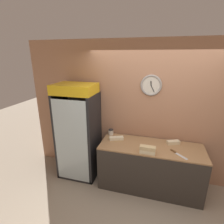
% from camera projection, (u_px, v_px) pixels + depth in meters
% --- Properties ---
extents(wall_back, '(5.20, 0.10, 2.70)m').
position_uv_depth(wall_back, '(154.00, 113.00, 3.33)').
color(wall_back, '#AD7A5B').
rests_on(wall_back, ground_plane).
extents(prep_counter, '(1.83, 0.68, 0.86)m').
position_uv_depth(prep_counter, '(150.00, 166.00, 3.26)').
color(prep_counter, '#332D28').
rests_on(prep_counter, ground_plane).
extents(beverage_cooler, '(0.76, 0.64, 1.91)m').
position_uv_depth(beverage_cooler, '(79.00, 126.00, 3.50)').
color(beverage_cooler, black).
rests_on(beverage_cooler, ground_plane).
extents(sandwich_stack_bottom, '(0.26, 0.10, 0.06)m').
position_uv_depth(sandwich_stack_bottom, '(147.00, 151.00, 2.89)').
color(sandwich_stack_bottom, beige).
rests_on(sandwich_stack_bottom, prep_counter).
extents(sandwich_stack_middle, '(0.26, 0.11, 0.06)m').
position_uv_depth(sandwich_stack_middle, '(148.00, 148.00, 2.87)').
color(sandwich_stack_middle, tan).
rests_on(sandwich_stack_middle, sandwich_stack_bottom).
extents(sandwich_flat_left, '(0.25, 0.18, 0.06)m').
position_uv_depth(sandwich_flat_left, '(173.00, 142.00, 3.20)').
color(sandwich_flat_left, beige).
rests_on(sandwich_flat_left, prep_counter).
extents(sandwich_flat_right, '(0.28, 0.19, 0.06)m').
position_uv_depth(sandwich_flat_right, '(116.00, 138.00, 3.36)').
color(sandwich_flat_right, beige).
rests_on(sandwich_flat_right, prep_counter).
extents(chefs_knife, '(0.26, 0.26, 0.02)m').
position_uv_depth(chefs_knife, '(176.00, 153.00, 2.89)').
color(chefs_knife, silver).
rests_on(chefs_knife, prep_counter).
extents(condiment_jar, '(0.11, 0.11, 0.11)m').
position_uv_depth(condiment_jar, '(111.00, 132.00, 3.56)').
color(condiment_jar, silver).
rests_on(condiment_jar, prep_counter).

